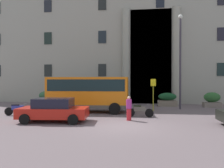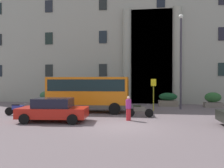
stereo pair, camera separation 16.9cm
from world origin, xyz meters
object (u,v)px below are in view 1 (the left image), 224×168
hedge_planter_far_west (87,99)px  lamppost_plaza_centre (180,55)px  orange_minibus (89,91)px  hedge_planter_east (167,100)px  hedge_planter_far_east (46,98)px  bus_stop_sign (153,91)px  parked_compact_extra (54,110)px  scooter_by_planter (17,109)px  motorcycle_near_kerb (139,111)px  pedestrian_woman_dark_dress (129,108)px  hedge_planter_entrance_right (212,100)px  hedge_planter_west (117,99)px

hedge_planter_far_west → lamppost_plaza_centre: 10.33m
orange_minibus → hedge_planter_east: (7.00, 5.10, -1.04)m
orange_minibus → hedge_planter_far_east: orange_minibus is taller
hedge_planter_far_west → bus_stop_sign: bearing=-26.8°
parked_compact_extra → scooter_by_planter: parked_compact_extra is taller
hedge_planter_far_west → motorcycle_near_kerb: bearing=-51.7°
parked_compact_extra → pedestrian_woman_dark_dress: pedestrian_woman_dark_dress is taller
hedge_planter_far_east → scooter_by_planter: hedge_planter_far_east is taller
orange_minibus → hedge_planter_east: size_ratio=3.45×
orange_minibus → motorcycle_near_kerb: size_ratio=3.42×
hedge_planter_far_west → hedge_planter_east: 8.34m
parked_compact_extra → lamppost_plaza_centre: bearing=34.7°
bus_stop_sign → scooter_by_planter: bus_stop_sign is taller
hedge_planter_entrance_right → scooter_by_planter: bearing=-155.8°
pedestrian_woman_dark_dress → bus_stop_sign: bearing=-35.9°
orange_minibus → scooter_by_planter: 5.56m
hedge_planter_west → hedge_planter_far_east: (-7.57, -0.53, 0.02)m
orange_minibus → hedge_planter_far_east: bearing=139.0°
orange_minibus → hedge_planter_far_east: (-5.72, 4.79, -0.98)m
hedge_planter_east → pedestrian_woman_dark_dress: 9.31m
motorcycle_near_kerb → lamppost_plaza_centre: size_ratio=0.22×
hedge_planter_west → motorcycle_near_kerb: bearing=-72.6°
orange_minibus → pedestrian_woman_dark_dress: 5.04m
bus_stop_sign → hedge_planter_far_west: (-6.69, 3.39, -1.00)m
orange_minibus → hedge_planter_entrance_right: 12.24m
hedge_planter_entrance_right → scooter_by_planter: 17.61m
hedge_planter_far_west → scooter_by_planter: size_ratio=0.91×
bus_stop_sign → scooter_by_planter: 11.00m
parked_compact_extra → pedestrian_woman_dark_dress: bearing=8.1°
hedge_planter_far_east → pedestrian_woman_dark_dress: (9.20, -8.31, 0.07)m
hedge_planter_far_west → hedge_planter_west: (3.19, 0.41, 0.01)m
orange_minibus → motorcycle_near_kerb: (4.15, -2.05, -1.25)m
pedestrian_woman_dark_dress → lamppost_plaza_centre: bearing=-50.3°
hedge_planter_entrance_right → hedge_planter_far_west: hedge_planter_entrance_right is taller
orange_minibus → hedge_planter_entrance_right: orange_minibus is taller
hedge_planter_west → hedge_planter_far_east: 7.59m
bus_stop_sign → pedestrian_woman_dark_dress: 5.45m
hedge_planter_far_west → parked_compact_extra: bearing=-89.0°
hedge_planter_east → scooter_by_planter: (-11.83, -7.54, -0.20)m
orange_minibus → hedge_planter_entrance_right: size_ratio=4.03×
hedge_planter_far_east → scooter_by_planter: bearing=-83.0°
hedge_planter_west → pedestrian_woman_dark_dress: size_ratio=1.05×
hedge_planter_east → parked_compact_extra: size_ratio=0.44×
hedge_planter_entrance_right → hedge_planter_far_east: bearing=179.9°
scooter_by_planter → lamppost_plaza_centre: (12.67, 5.21, 4.47)m
bus_stop_sign → motorcycle_near_kerb: (-1.20, -3.57, -1.23)m
bus_stop_sign → hedge_planter_west: (-3.50, 3.80, -0.99)m
hedge_planter_far_west → parked_compact_extra: parked_compact_extra is taller
bus_stop_sign → hedge_planter_east: (1.65, 3.57, -1.03)m
bus_stop_sign → lamppost_plaza_centre: (2.49, 1.24, 3.24)m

